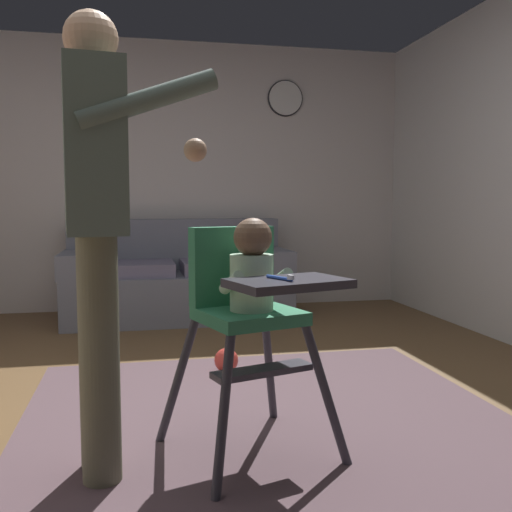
# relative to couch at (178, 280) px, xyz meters

# --- Properties ---
(ground) EXTENTS (6.08, 7.41, 0.10)m
(ground) POSITION_rel_couch_xyz_m (-0.00, -2.42, -0.38)
(ground) COLOR brown
(wall_far) EXTENTS (5.28, 0.06, 2.51)m
(wall_far) POSITION_rel_couch_xyz_m (-0.00, 0.52, 0.93)
(wall_far) COLOR silver
(wall_far) RESTS_ON ground
(area_rug) EXTENTS (2.26, 2.72, 0.01)m
(area_rug) POSITION_rel_couch_xyz_m (0.24, -2.78, -0.33)
(area_rug) COLOR #5A444A
(area_rug) RESTS_ON ground
(couch) EXTENTS (1.91, 0.86, 0.86)m
(couch) POSITION_rel_couch_xyz_m (0.00, 0.00, 0.00)
(couch) COLOR slate
(couch) RESTS_ON ground
(high_chair) EXTENTS (0.75, 0.83, 0.95)m
(high_chair) POSITION_rel_couch_xyz_m (0.08, -2.85, 0.32)
(high_chair) COLOR #33313B
(high_chair) RESTS_ON ground
(adult_standing) EXTENTS (0.55, 0.50, 1.67)m
(adult_standing) POSITION_rel_couch_xyz_m (-0.49, -2.92, 0.61)
(adult_standing) COLOR #63644D
(adult_standing) RESTS_ON ground
(toy_ball) EXTENTS (0.14, 0.14, 0.14)m
(toy_ball) POSITION_rel_couch_xyz_m (0.16, -1.73, -0.26)
(toy_ball) COLOR #D13D33
(toy_ball) RESTS_ON ground
(wall_clock) EXTENTS (0.35, 0.04, 0.35)m
(wall_clock) POSITION_rel_couch_xyz_m (1.09, 0.48, 1.69)
(wall_clock) COLOR white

